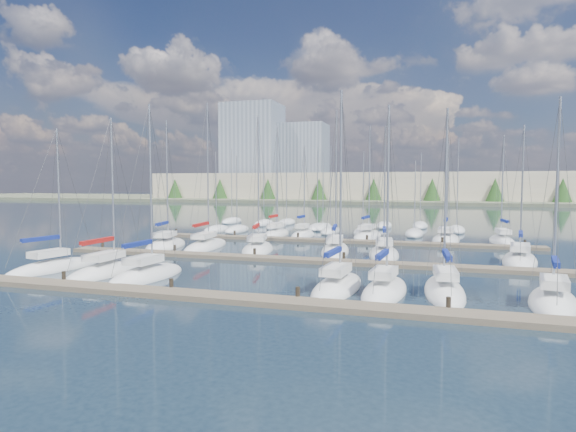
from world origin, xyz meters
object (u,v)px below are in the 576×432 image
(sailboat_n, at_px, (276,234))
(sailboat_c, at_px, (147,275))
(sailboat_a, at_px, (54,268))
(sailboat_d, at_px, (337,287))
(sailboat_f, at_px, (444,291))
(sailboat_i, at_px, (206,246))
(sailboat_j, at_px, (258,249))
(sailboat_l, at_px, (384,254))
(sailboat_r, at_px, (502,241))
(sailboat_g, at_px, (553,302))
(sailboat_o, at_px, (303,235))
(sailboat_m, at_px, (520,260))
(sailboat_k, at_px, (335,250))
(sailboat_p, at_px, (367,236))
(sailboat_q, at_px, (446,240))
(sailboat_h, at_px, (166,245))
(sailboat_b, at_px, (108,271))
(sailboat_e, at_px, (385,291))

(sailboat_n, distance_m, sailboat_c, 28.24)
(sailboat_a, bearing_deg, sailboat_c, 6.24)
(sailboat_d, xyz_separation_m, sailboat_f, (6.35, 0.82, -0.00))
(sailboat_i, height_order, sailboat_c, sailboat_i)
(sailboat_j, bearing_deg, sailboat_l, -11.04)
(sailboat_r, xyz_separation_m, sailboat_g, (-0.85, -28.48, -0.01))
(sailboat_o, bearing_deg, sailboat_a, -110.97)
(sailboat_m, bearing_deg, sailboat_c, -141.87)
(sailboat_j, xyz_separation_m, sailboat_k, (7.43, 1.30, 0.01))
(sailboat_k, bearing_deg, sailboat_i, 175.77)
(sailboat_j, height_order, sailboat_p, sailboat_p)
(sailboat_c, bearing_deg, sailboat_f, 5.29)
(sailboat_o, bearing_deg, sailboat_n, 179.89)
(sailboat_k, bearing_deg, sailboat_a, -147.97)
(sailboat_n, relative_size, sailboat_q, 1.19)
(sailboat_g, bearing_deg, sailboat_m, 97.06)
(sailboat_p, bearing_deg, sailboat_l, -71.56)
(sailboat_h, distance_m, sailboat_o, 17.33)
(sailboat_r, bearing_deg, sailboat_n, 174.79)
(sailboat_b, bearing_deg, sailboat_g, -2.19)
(sailboat_q, bearing_deg, sailboat_r, 4.25)
(sailboat_r, height_order, sailboat_a, sailboat_r)
(sailboat_l, relative_size, sailboat_q, 1.03)
(sailboat_c, height_order, sailboat_a, sailboat_c)
(sailboat_j, distance_m, sailboat_a, 18.18)
(sailboat_e, height_order, sailboat_r, sailboat_r)
(sailboat_k, xyz_separation_m, sailboat_o, (-6.49, 11.96, 0.01))
(sailboat_f, bearing_deg, sailboat_g, -14.29)
(sailboat_a, bearing_deg, sailboat_e, 8.36)
(sailboat_j, distance_m, sailboat_l, 12.14)
(sailboat_i, xyz_separation_m, sailboat_d, (16.64, -14.99, -0.00))
(sailboat_d, xyz_separation_m, sailboat_m, (12.54, 14.61, -0.01))
(sailboat_n, xyz_separation_m, sailboat_l, (14.77, -13.01, -0.02))
(sailboat_d, xyz_separation_m, sailboat_p, (-2.16, 29.44, -0.00))
(sailboat_i, distance_m, sailboat_c, 15.53)
(sailboat_j, relative_size, sailboat_f, 1.17)
(sailboat_n, bearing_deg, sailboat_q, -0.62)
(sailboat_g, relative_size, sailboat_f, 1.02)
(sailboat_i, height_order, sailboat_l, sailboat_i)
(sailboat_h, relative_size, sailboat_p, 0.96)
(sailboat_l, bearing_deg, sailboat_b, -148.66)
(sailboat_h, distance_m, sailboat_j, 10.15)
(sailboat_n, bearing_deg, sailboat_h, -120.53)
(sailboat_h, relative_size, sailboat_i, 0.89)
(sailboat_i, distance_m, sailboat_m, 29.17)
(sailboat_n, bearing_deg, sailboat_o, -4.23)
(sailboat_e, xyz_separation_m, sailboat_o, (-12.80, 28.02, 0.01))
(sailboat_m, height_order, sailboat_g, sailboat_m)
(sailboat_b, bearing_deg, sailboat_o, 74.12)
(sailboat_r, distance_m, sailboat_f, 28.21)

